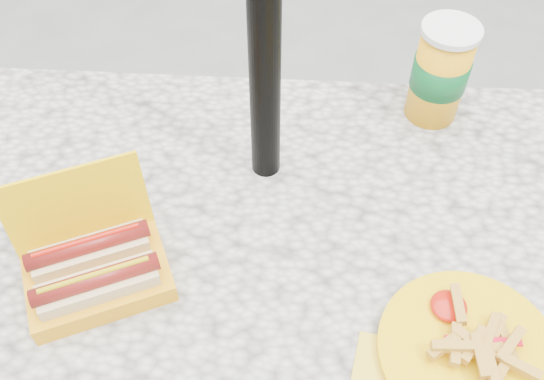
{
  "coord_description": "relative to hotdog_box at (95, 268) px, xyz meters",
  "views": [
    {
      "loc": [
        0.06,
        -0.56,
        1.57
      ],
      "look_at": [
        0.02,
        0.07,
        0.8
      ],
      "focal_mm": 40.0,
      "sensor_mm": 36.0,
      "label": 1
    }
  ],
  "objects": [
    {
      "name": "hotdog_box",
      "position": [
        0.0,
        0.0,
        0.0
      ],
      "size": [
        0.26,
        0.24,
        0.17
      ],
      "rotation": [
        0.0,
        0.0,
        0.42
      ],
      "color": "#F5BE04",
      "rests_on": "picnic_table"
    },
    {
      "name": "fries_plate",
      "position": [
        0.54,
        -0.09,
        -0.02
      ],
      "size": [
        0.32,
        0.34,
        0.05
      ],
      "rotation": [
        0.0,
        0.0,
        -0.37
      ],
      "color": "yellow",
      "rests_on": "picnic_table"
    },
    {
      "name": "soda_cup",
      "position": [
        0.55,
        0.41,
        0.06
      ],
      "size": [
        0.1,
        0.1,
        0.2
      ],
      "rotation": [
        0.0,
        0.0,
        0.09
      ],
      "color": "#FFAA11",
      "rests_on": "picnic_table"
    },
    {
      "name": "picnic_table",
      "position": [
        0.24,
        0.09,
        -0.15
      ],
      "size": [
        1.2,
        0.8,
        0.75
      ],
      "color": "beige",
      "rests_on": "ground"
    }
  ]
}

